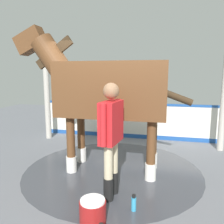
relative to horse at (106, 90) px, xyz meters
The scene contains 8 objects.
ground_plane 1.61m from the horse, 87.18° to the right, with size 16.00×16.00×0.02m, color slate.
wet_patch 1.59m from the horse, 89.24° to the right, with size 3.44×3.44×0.00m, color #42444C.
barrier_wall 2.59m from the horse, ahead, with size 0.16×5.39×1.04m.
roof_post_near 2.83m from the horse, 52.42° to the left, with size 0.16×0.16×2.95m, color #B7B2A8.
horse is the anchor object (origin of this frame).
handler 1.17m from the horse, 160.43° to the right, with size 0.69×0.28×1.76m.
wash_bucket 2.18m from the horse, behind, with size 0.35×0.35×0.30m.
bottle_shampoo 2.08m from the horse, 149.56° to the right, with size 0.07×0.07×0.24m.
Camera 1 is at (-4.15, -0.91, 1.89)m, focal length 36.44 mm.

